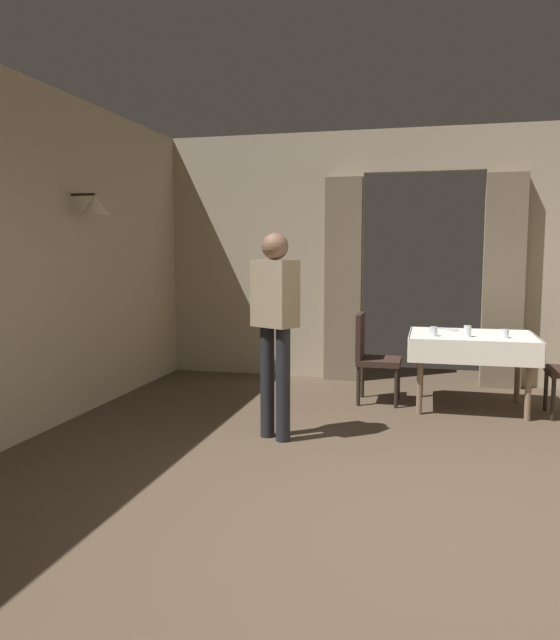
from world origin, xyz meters
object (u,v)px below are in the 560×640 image
object	(u,v)px
plate_mid_a	(448,330)
glass_mid_d	(434,331)
dining_table_mid	(472,343)
person_waiter_by_doorway	(275,318)
chair_mid_left	(371,353)
glass_mid_b	(468,331)
glass_mid_c	(505,334)

from	to	relation	value
plate_mid_a	glass_mid_d	distance (m)	0.51
dining_table_mid	person_waiter_by_doorway	xyz separation A→B (m)	(-1.65, -1.45, 0.37)
glass_mid_d	person_waiter_by_doorway	bearing A→B (deg)	-136.39
chair_mid_left	glass_mid_d	world-z (taller)	chair_mid_left
glass_mid_b	glass_mid_c	size ratio (longest dim) A/B	1.32
plate_mid_a	glass_mid_b	xyz separation A→B (m)	(0.17, -0.46, 0.05)
glass_mid_b	glass_mid_d	xyz separation A→B (m)	(-0.32, -0.02, -0.01)
glass_mid_c	person_waiter_by_doorway	bearing A→B (deg)	-147.26
dining_table_mid	chair_mid_left	xyz separation A→B (m)	(-0.99, 0.01, -0.14)
dining_table_mid	glass_mid_d	size ratio (longest dim) A/B	13.08
person_waiter_by_doorway	dining_table_mid	bearing A→B (deg)	41.35
glass_mid_b	chair_mid_left	bearing A→B (deg)	166.56
glass_mid_d	plate_mid_a	bearing A→B (deg)	73.23
plate_mid_a	glass_mid_d	xyz separation A→B (m)	(-0.15, -0.48, 0.04)
dining_table_mid	glass_mid_d	bearing A→B (deg)	-147.83
glass_mid_b	plate_mid_a	bearing A→B (deg)	110.11
plate_mid_a	person_waiter_by_doorway	size ratio (longest dim) A/B	0.13
person_waiter_by_doorway	plate_mid_a	bearing A→B (deg)	50.07
dining_table_mid	glass_mid_b	xyz separation A→B (m)	(-0.06, -0.21, 0.15)
chair_mid_left	glass_mid_c	distance (m)	1.33
glass_mid_c	glass_mid_d	xyz separation A→B (m)	(-0.66, -0.03, 0.00)
chair_mid_left	glass_mid_c	world-z (taller)	chair_mid_left
chair_mid_left	plate_mid_a	xyz separation A→B (m)	(0.77, 0.24, 0.24)
dining_table_mid	person_waiter_by_doorway	world-z (taller)	person_waiter_by_doorway
plate_mid_a	chair_mid_left	bearing A→B (deg)	-162.70
plate_mid_a	glass_mid_c	size ratio (longest dim) A/B	2.58
glass_mid_d	glass_mid_b	bearing A→B (deg)	3.82
plate_mid_a	person_waiter_by_doorway	bearing A→B (deg)	-129.93
plate_mid_a	glass_mid_d	world-z (taller)	glass_mid_d
plate_mid_a	person_waiter_by_doorway	distance (m)	2.24
dining_table_mid	glass_mid_d	distance (m)	0.46
chair_mid_left	person_waiter_by_doorway	size ratio (longest dim) A/B	0.54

